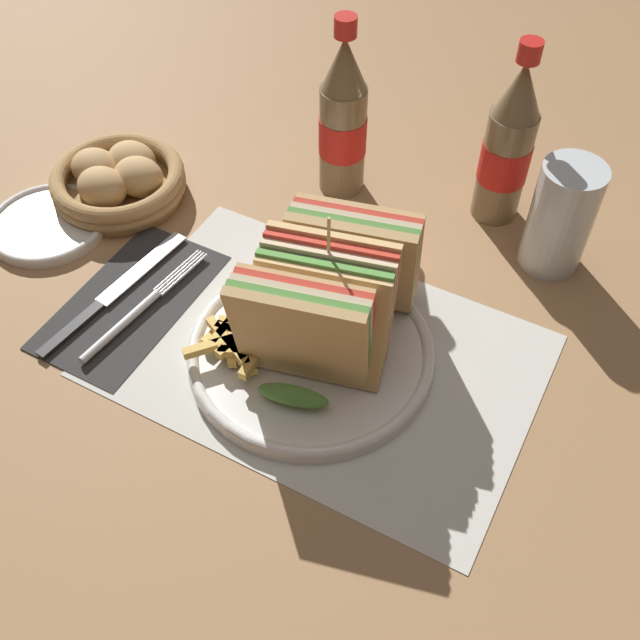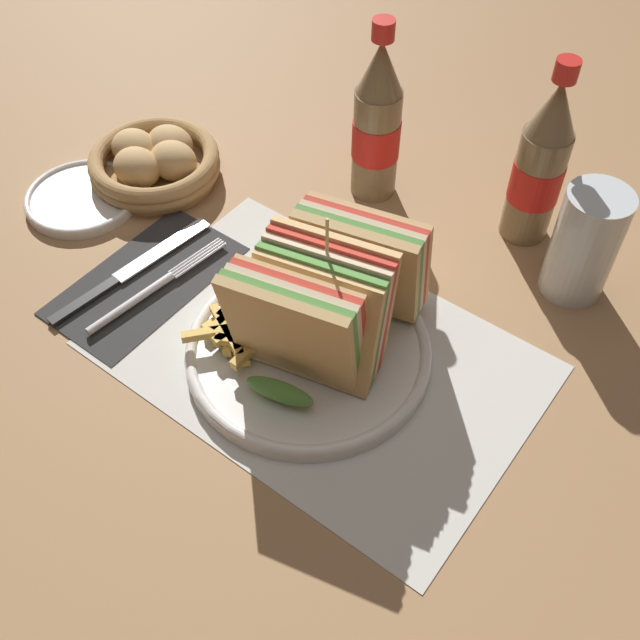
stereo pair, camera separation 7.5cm
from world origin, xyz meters
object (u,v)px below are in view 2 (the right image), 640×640
object	(u,v)px
coke_bottle_far	(540,166)
bread_basket	(155,162)
knife	(130,270)
coke_bottle_near	(377,124)
plate_main	(308,351)
glass_near	(582,250)
club_sandwich	(328,298)
side_saucer	(82,197)
fork	(145,293)

from	to	relation	value
coke_bottle_far	bread_basket	world-z (taller)	coke_bottle_far
knife	coke_bottle_near	xyz separation A→B (m)	(0.13, 0.29, 0.09)
coke_bottle_near	coke_bottle_far	world-z (taller)	same
plate_main	bread_basket	bearing A→B (deg)	161.17
glass_near	bread_basket	size ratio (longest dim) A/B	0.80
bread_basket	club_sandwich	bearing A→B (deg)	-15.41
coke_bottle_near	glass_near	distance (m)	0.27
club_sandwich	coke_bottle_far	size ratio (longest dim) A/B	0.97
coke_bottle_near	coke_bottle_far	distance (m)	0.19
plate_main	club_sandwich	bearing A→B (deg)	61.87
coke_bottle_near	glass_near	world-z (taller)	coke_bottle_near
side_saucer	fork	bearing A→B (deg)	-20.47
coke_bottle_near	plate_main	bearing A→B (deg)	-69.29
side_saucer	club_sandwich	bearing A→B (deg)	-0.71
fork	knife	distance (m)	0.04
plate_main	glass_near	distance (m)	0.31
plate_main	knife	xyz separation A→B (m)	(-0.23, -0.03, -0.00)
club_sandwich	glass_near	world-z (taller)	club_sandwich
club_sandwich	coke_bottle_near	world-z (taller)	coke_bottle_near
fork	plate_main	bearing A→B (deg)	18.92
coke_bottle_far	glass_near	bearing A→B (deg)	-31.13
knife	fork	bearing A→B (deg)	-14.73
knife	bread_basket	bearing A→B (deg)	131.16
plate_main	club_sandwich	world-z (taller)	club_sandwich
glass_near	bread_basket	world-z (taller)	glass_near
knife	bread_basket	distance (m)	0.17
plate_main	bread_basket	size ratio (longest dim) A/B	1.53
club_sandwich	knife	xyz separation A→B (m)	(-0.24, -0.05, -0.07)
plate_main	fork	world-z (taller)	plate_main
club_sandwich	knife	bearing A→B (deg)	-169.15
coke_bottle_near	coke_bottle_far	xyz separation A→B (m)	(0.19, 0.04, 0.00)
glass_near	knife	bearing A→B (deg)	-145.19
club_sandwich	coke_bottle_near	xyz separation A→B (m)	(-0.11, 0.24, 0.02)
coke_bottle_far	side_saucer	world-z (taller)	coke_bottle_far
fork	side_saucer	world-z (taller)	same
plate_main	fork	distance (m)	0.20
plate_main	fork	bearing A→B (deg)	-167.30
fork	coke_bottle_near	xyz separation A→B (m)	(0.09, 0.31, 0.09)
plate_main	bread_basket	xyz separation A→B (m)	(-0.33, 0.11, 0.02)
fork	coke_bottle_far	world-z (taller)	coke_bottle_far
coke_bottle_near	glass_near	xyz separation A→B (m)	(0.27, -0.01, -0.04)
knife	side_saucer	bearing A→B (deg)	165.89
club_sandwich	glass_near	bearing A→B (deg)	55.40
fork	glass_near	world-z (taller)	glass_near
plate_main	coke_bottle_near	distance (m)	0.29
side_saucer	bread_basket	bearing A→B (deg)	65.75
club_sandwich	glass_near	distance (m)	0.29
coke_bottle_near	knife	bearing A→B (deg)	-114.92
coke_bottle_near	side_saucer	size ratio (longest dim) A/B	1.61
club_sandwich	coke_bottle_near	size ratio (longest dim) A/B	0.97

